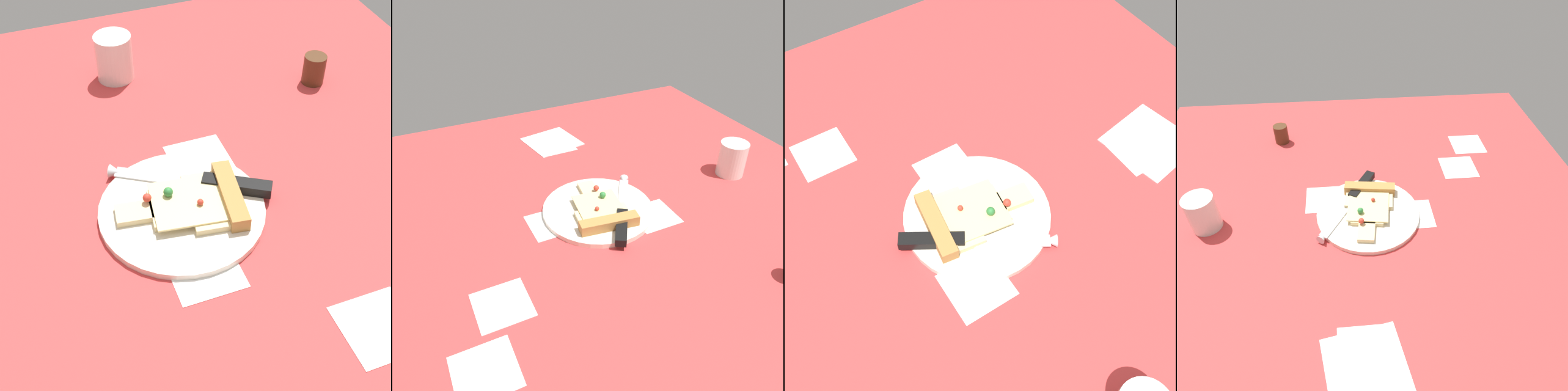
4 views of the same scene
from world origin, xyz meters
The scene contains 6 objects.
ground_plane centered at (0.03, 0.01, -1.50)cm, with size 113.13×113.13×3.00cm.
plate centered at (1.81, -0.10, 0.52)cm, with size 23.33×23.33×1.04cm, color silver.
pizza_slice centered at (2.14, 2.44, 1.83)cm, with size 12.40×18.32×2.66cm.
knife centered at (-1.40, 4.71, 1.65)cm, with size 14.32×21.57×2.45cm.
drinking_glass centered at (-34.00, -0.10, 4.12)cm, with size 6.55×6.55×8.24cm, color silver.
pepper_shaker centered at (-20.47, 32.49, 2.62)cm, with size 3.92×3.92×5.24cm, color #4C2D19.
Camera 1 is at (54.82, -17.59, 60.15)cm, focal length 53.76 mm.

